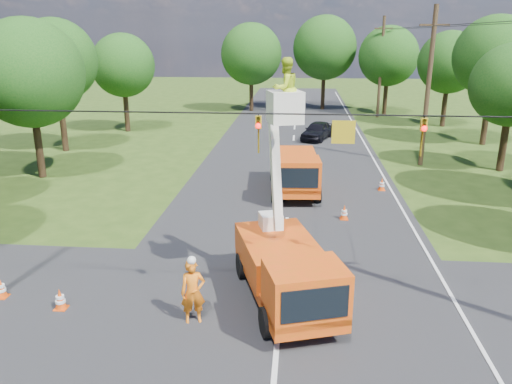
# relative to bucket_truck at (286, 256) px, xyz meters

# --- Properties ---
(ground) EXTENTS (140.00, 140.00, 0.00)m
(ground) POSITION_rel_bucket_truck_xyz_m (-0.16, 16.58, -1.63)
(ground) COLOR #2D4514
(ground) RESTS_ON ground
(road_main) EXTENTS (12.00, 100.00, 0.06)m
(road_main) POSITION_rel_bucket_truck_xyz_m (-0.16, 16.58, -1.63)
(road_main) COLOR black
(road_main) RESTS_ON ground
(road_cross) EXTENTS (56.00, 10.00, 0.07)m
(road_cross) POSITION_rel_bucket_truck_xyz_m (-0.16, -1.42, -1.63)
(road_cross) COLOR black
(road_cross) RESTS_ON ground
(edge_line) EXTENTS (0.12, 90.00, 0.02)m
(edge_line) POSITION_rel_bucket_truck_xyz_m (5.44, 16.58, -1.63)
(edge_line) COLOR silver
(edge_line) RESTS_ON ground
(bucket_truck) EXTENTS (3.82, 6.25, 7.64)m
(bucket_truck) POSITION_rel_bucket_truck_xyz_m (0.00, 0.00, 0.00)
(bucket_truck) COLOR #ED4610
(bucket_truck) RESTS_ON ground
(second_truck) EXTENTS (2.88, 6.46, 2.36)m
(second_truck) POSITION_rel_bucket_truck_xyz_m (0.08, 11.85, -0.41)
(second_truck) COLOR #ED4610
(second_truck) RESTS_ON ground
(ground_worker) EXTENTS (0.84, 0.68, 2.01)m
(ground_worker) POSITION_rel_bucket_truck_xyz_m (-2.70, -1.39, -0.63)
(ground_worker) COLOR orange
(ground_worker) RESTS_ON ground
(distant_car) EXTENTS (3.11, 4.66, 1.47)m
(distant_car) POSITION_rel_bucket_truck_xyz_m (1.75, 26.32, -0.90)
(distant_car) COLOR black
(distant_car) RESTS_ON ground
(traffic_cone_2) EXTENTS (0.38, 0.38, 0.71)m
(traffic_cone_2) POSITION_rel_bucket_truck_xyz_m (0.78, 4.36, -1.27)
(traffic_cone_2) COLOR #E5470C
(traffic_cone_2) RESTS_ON ground
(traffic_cone_3) EXTENTS (0.38, 0.38, 0.71)m
(traffic_cone_3) POSITION_rel_bucket_truck_xyz_m (2.48, 7.76, -1.27)
(traffic_cone_3) COLOR #E5470C
(traffic_cone_3) RESTS_ON ground
(traffic_cone_4) EXTENTS (0.38, 0.38, 0.71)m
(traffic_cone_4) POSITION_rel_bucket_truck_xyz_m (-7.01, -1.06, -1.27)
(traffic_cone_4) COLOR #E5470C
(traffic_cone_4) RESTS_ON ground
(traffic_cone_5) EXTENTS (0.38, 0.38, 0.71)m
(traffic_cone_5) POSITION_rel_bucket_truck_xyz_m (-9.27, -0.53, -1.27)
(traffic_cone_5) COLOR #E5470C
(traffic_cone_5) RESTS_ON ground
(traffic_cone_7) EXTENTS (0.38, 0.38, 0.71)m
(traffic_cone_7) POSITION_rel_bucket_truck_xyz_m (4.91, 12.53, -1.27)
(traffic_cone_7) COLOR #E5470C
(traffic_cone_7) RESTS_ON ground
(pole_right_mid) EXTENTS (1.80, 0.30, 10.00)m
(pole_right_mid) POSITION_rel_bucket_truck_xyz_m (8.34, 18.58, 3.47)
(pole_right_mid) COLOR #4C3823
(pole_right_mid) RESTS_ON ground
(pole_right_far) EXTENTS (1.80, 0.30, 10.00)m
(pole_right_far) POSITION_rel_bucket_truck_xyz_m (8.34, 38.58, 3.47)
(pole_right_far) COLOR #4C3823
(pole_right_far) RESTS_ON ground
(signal_span) EXTENTS (18.00, 0.29, 1.07)m
(signal_span) POSITION_rel_bucket_truck_xyz_m (2.06, -1.42, 4.25)
(signal_span) COLOR black
(signal_span) RESTS_ON ground
(tree_left_d) EXTENTS (6.20, 6.20, 9.24)m
(tree_left_d) POSITION_rel_bucket_truck_xyz_m (-15.16, 13.58, 4.49)
(tree_left_d) COLOR #382616
(tree_left_d) RESTS_ON ground
(tree_left_e) EXTENTS (5.80, 5.80, 9.41)m
(tree_left_e) POSITION_rel_bucket_truck_xyz_m (-16.96, 20.58, 4.86)
(tree_left_e) COLOR #382616
(tree_left_e) RESTS_ON ground
(tree_left_f) EXTENTS (5.40, 5.40, 8.40)m
(tree_left_f) POSITION_rel_bucket_truck_xyz_m (-14.96, 28.58, 4.05)
(tree_left_f) COLOR #382616
(tree_left_f) RESTS_ON ground
(tree_right_c) EXTENTS (5.00, 5.00, 7.83)m
(tree_right_c) POSITION_rel_bucket_truck_xyz_m (13.04, 17.58, 3.68)
(tree_right_c) COLOR #382616
(tree_right_c) RESTS_ON ground
(tree_right_d) EXTENTS (6.00, 6.00, 9.70)m
(tree_right_d) POSITION_rel_bucket_truck_xyz_m (14.64, 25.58, 5.04)
(tree_right_d) COLOR #382616
(tree_right_d) RESTS_ON ground
(tree_right_e) EXTENTS (5.60, 5.60, 8.63)m
(tree_right_e) POSITION_rel_bucket_truck_xyz_m (13.64, 33.58, 4.18)
(tree_right_e) COLOR #382616
(tree_right_e) RESTS_ON ground
(tree_far_a) EXTENTS (6.60, 6.60, 9.50)m
(tree_far_a) POSITION_rel_bucket_truck_xyz_m (-5.16, 41.58, 4.56)
(tree_far_a) COLOR #382616
(tree_far_a) RESTS_ON ground
(tree_far_b) EXTENTS (7.00, 7.00, 10.32)m
(tree_far_b) POSITION_rel_bucket_truck_xyz_m (2.84, 43.58, 5.17)
(tree_far_b) COLOR #382616
(tree_far_b) RESTS_ON ground
(tree_far_c) EXTENTS (6.20, 6.20, 9.18)m
(tree_far_c) POSITION_rel_bucket_truck_xyz_m (9.34, 40.58, 4.43)
(tree_far_c) COLOR #382616
(tree_far_c) RESTS_ON ground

